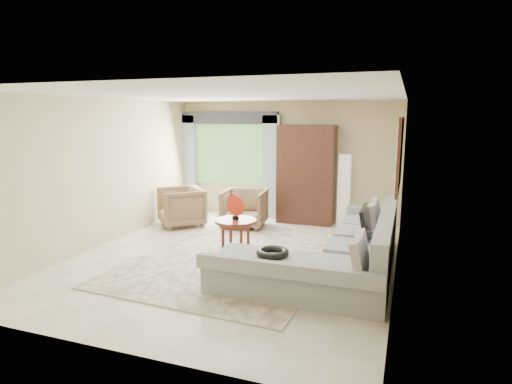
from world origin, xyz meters
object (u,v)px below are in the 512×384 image
at_px(sectional_sofa, 343,256).
at_px(armoire, 307,174).
at_px(potted_plant, 190,202).
at_px(armchair_right, 244,209).
at_px(tv_screen, 366,223).
at_px(coffee_table, 236,239).
at_px(armchair_left, 181,207).
at_px(floor_lamp, 344,190).

bearing_deg(sectional_sofa, armoire, 113.06).
relative_size(potted_plant, armoire, 0.28).
xyz_separation_m(armchair_right, potted_plant, (-1.62, 0.66, -0.10)).
bearing_deg(potted_plant, armoire, 4.15).
relative_size(tv_screen, coffee_table, 1.11).
height_order(tv_screen, armchair_left, tv_screen).
bearing_deg(coffee_table, potted_plant, 130.57).
bearing_deg(armchair_right, potted_plant, 151.04).
bearing_deg(armchair_left, coffee_table, 7.35).
height_order(armchair_right, floor_lamp, floor_lamp).
distance_m(tv_screen, floor_lamp, 2.69).
bearing_deg(tv_screen, potted_plant, 151.02).
height_order(armchair_left, floor_lamp, floor_lamp).
distance_m(sectional_sofa, floor_lamp, 3.03).
relative_size(sectional_sofa, armchair_left, 3.88).
distance_m(sectional_sofa, tv_screen, 0.63).
xyz_separation_m(coffee_table, armchair_left, (-1.91, 1.62, 0.06)).
xyz_separation_m(armchair_left, potted_plant, (-0.32, 0.98, -0.11)).
distance_m(tv_screen, armchair_left, 4.14).
xyz_separation_m(armchair_left, armoire, (2.40, 1.18, 0.64)).
bearing_deg(floor_lamp, armoire, -175.71).
relative_size(sectional_sofa, coffee_table, 5.20).
height_order(sectional_sofa, tv_screen, tv_screen).
bearing_deg(coffee_table, armchair_left, 139.78).
relative_size(sectional_sofa, potted_plant, 5.81).
distance_m(sectional_sofa, armchair_left, 4.02).
bearing_deg(sectional_sofa, armchair_right, 138.81).
distance_m(potted_plant, floor_lamp, 3.56).
relative_size(armchair_left, potted_plant, 1.50).
height_order(coffee_table, armchair_right, armchair_right).
xyz_separation_m(sectional_sofa, armoire, (-1.23, 2.90, 0.77)).
xyz_separation_m(sectional_sofa, potted_plant, (-3.95, 2.70, 0.01)).
distance_m(sectional_sofa, coffee_table, 1.73).
bearing_deg(coffee_table, floor_lamp, 65.66).
relative_size(tv_screen, armchair_left, 0.83).
height_order(sectional_sofa, armchair_right, sectional_sofa).
bearing_deg(armchair_left, floor_lamp, 68.76).
xyz_separation_m(sectional_sofa, floor_lamp, (-0.43, 2.96, 0.47)).
height_order(armoire, floor_lamp, armoire).
relative_size(sectional_sofa, tv_screen, 4.68).
height_order(sectional_sofa, potted_plant, sectional_sofa).
bearing_deg(coffee_table, tv_screen, 7.53).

